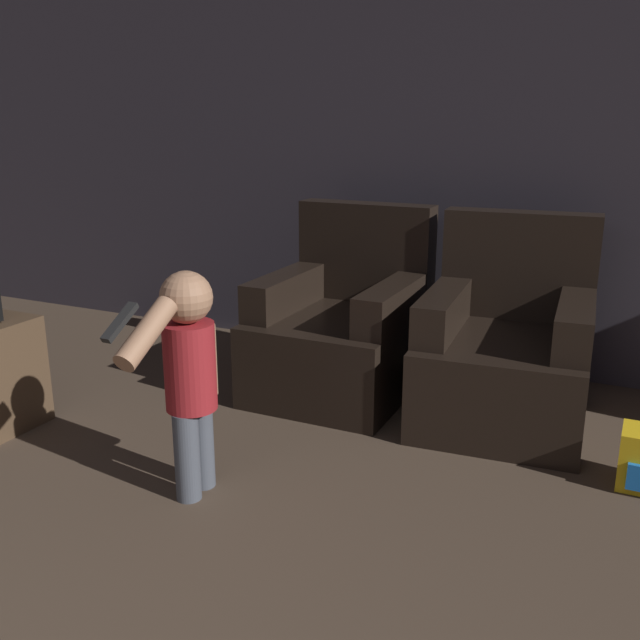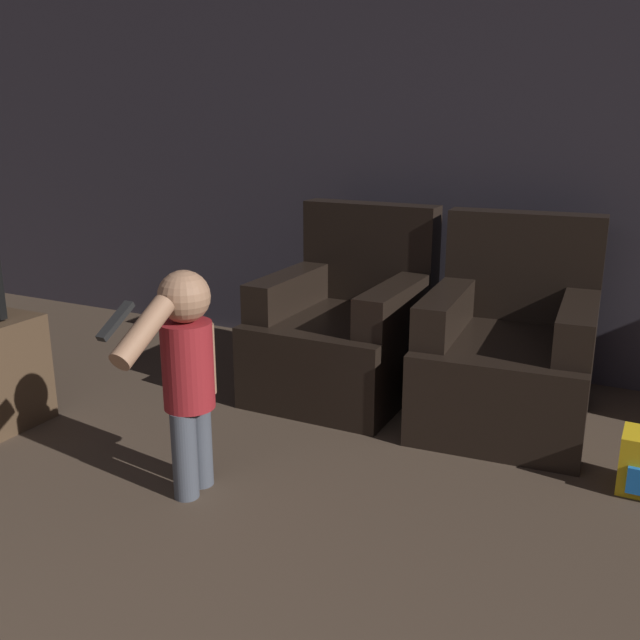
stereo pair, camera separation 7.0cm
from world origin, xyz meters
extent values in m
cube|color=#3D3842|center=(0.00, 4.50, 1.30)|extent=(8.40, 0.05, 2.60)
cube|color=black|center=(-0.30, 3.74, 0.21)|extent=(0.77, 0.92, 0.43)
cube|color=black|center=(-0.29, 4.12, 0.70)|extent=(0.77, 0.16, 0.55)
cube|color=black|center=(-0.60, 3.75, 0.53)|extent=(0.16, 0.75, 0.20)
cube|color=black|center=(0.01, 3.74, 0.53)|extent=(0.16, 0.75, 0.20)
cube|color=black|center=(0.58, 3.74, 0.21)|extent=(0.84, 0.97, 0.43)
cube|color=black|center=(0.55, 4.12, 0.70)|extent=(0.78, 0.22, 0.55)
cube|color=black|center=(0.28, 3.72, 0.53)|extent=(0.22, 0.76, 0.20)
cube|color=black|center=(0.89, 3.77, 0.53)|extent=(0.22, 0.76, 0.20)
cylinder|color=#474C56|center=(-0.36, 2.46, 0.18)|extent=(0.10, 0.10, 0.36)
cylinder|color=#474C56|center=(-0.37, 2.57, 0.18)|extent=(0.10, 0.10, 0.36)
cylinder|color=maroon|center=(-0.37, 2.52, 0.53)|extent=(0.20, 0.20, 0.34)
sphere|color=#A37556|center=(-0.37, 2.52, 0.80)|extent=(0.20, 0.20, 0.20)
cylinder|color=#A37556|center=(-0.38, 2.64, 0.52)|extent=(0.08, 0.08, 0.29)
cylinder|color=#A37556|center=(-0.36, 2.27, 0.73)|extent=(0.08, 0.29, 0.21)
cube|color=black|center=(-0.36, 2.14, 0.81)|extent=(0.04, 0.16, 0.10)
camera|label=1|loc=(1.17, 0.43, 1.45)|focal=40.00mm
camera|label=2|loc=(1.23, 0.46, 1.45)|focal=40.00mm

